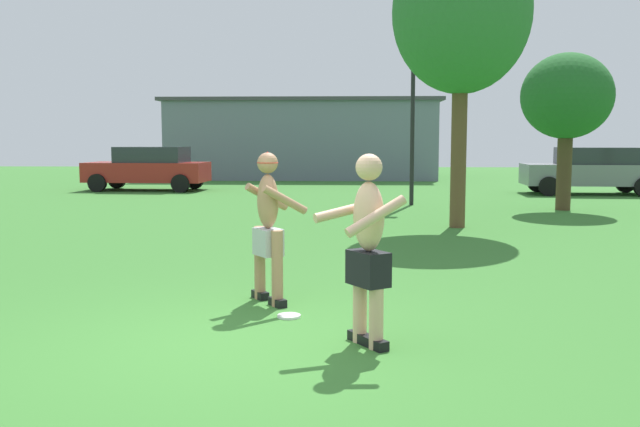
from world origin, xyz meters
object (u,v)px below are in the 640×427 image
at_px(player_in_black, 368,244).
at_px(lamp_post, 413,98).
at_px(frisbee, 289,316).
at_px(tree_near_building, 567,98).
at_px(player_with_cap, 269,220).
at_px(car_gray_mid_lot, 591,170).
at_px(car_red_near_post, 149,168).
at_px(tree_left_field, 462,14).

height_order(player_in_black, lamp_post, lamp_post).
relative_size(frisbee, tree_near_building, 0.06).
distance_m(player_with_cap, frisbee, 1.19).
xyz_separation_m(car_gray_mid_lot, lamp_post, (-6.37, -4.11, 2.18)).
bearing_deg(car_red_near_post, frisbee, -69.54).
bearing_deg(player_with_cap, frisbee, -66.72).
distance_m(lamp_post, tree_left_field, 5.19).
bearing_deg(tree_near_building, player_in_black, -113.82).
bearing_deg(player_with_cap, lamp_post, 77.37).
bearing_deg(frisbee, car_gray_mid_lot, 62.36).
xyz_separation_m(car_red_near_post, tree_near_building, (12.92, -6.44, 2.11)).
height_order(player_with_cap, car_gray_mid_lot, player_with_cap).
height_order(car_gray_mid_lot, tree_near_building, tree_near_building).
bearing_deg(player_with_cap, car_red_near_post, 110.35).
bearing_deg(tree_near_building, car_gray_mid_lot, 64.93).
xyz_separation_m(player_with_cap, car_red_near_post, (-6.37, 17.17, -0.13)).
relative_size(player_in_black, tree_left_field, 0.28).
bearing_deg(car_gray_mid_lot, frisbee, -117.64).
bearing_deg(car_red_near_post, car_gray_mid_lot, -4.14).
height_order(lamp_post, tree_near_building, lamp_post).
xyz_separation_m(player_with_cap, lamp_post, (2.68, 11.95, 2.05)).
height_order(car_red_near_post, tree_left_field, tree_left_field).
distance_m(car_red_near_post, tree_left_field, 14.44).
height_order(car_gray_mid_lot, tree_left_field, tree_left_field).
distance_m(player_in_black, car_red_near_post, 20.24).
distance_m(player_in_black, frisbee, 1.57).
relative_size(tree_left_field, tree_near_building, 1.50).
bearing_deg(lamp_post, player_in_black, -96.66).
xyz_separation_m(frisbee, lamp_post, (2.39, 12.61, 2.99)).
bearing_deg(car_gray_mid_lot, car_red_near_post, 175.86).
height_order(frisbee, lamp_post, lamp_post).
distance_m(car_red_near_post, lamp_post, 10.67).
height_order(car_red_near_post, lamp_post, lamp_post).
distance_m(car_red_near_post, car_gray_mid_lot, 15.45).
height_order(player_in_black, tree_near_building, tree_near_building).
xyz_separation_m(car_red_near_post, tree_left_field, (9.58, -10.18, 3.61)).
xyz_separation_m(lamp_post, tree_left_field, (0.54, -4.96, 1.43)).
relative_size(car_red_near_post, tree_near_building, 1.07).
height_order(frisbee, tree_near_building, tree_near_building).
bearing_deg(tree_near_building, lamp_post, 162.66).
distance_m(lamp_post, tree_near_building, 4.06).
relative_size(lamp_post, tree_left_field, 0.78).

